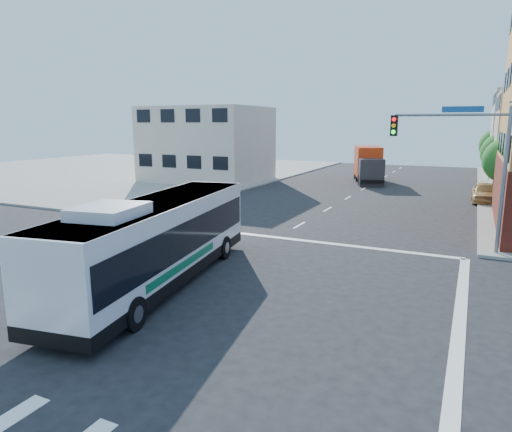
% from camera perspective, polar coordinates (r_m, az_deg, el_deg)
% --- Properties ---
extents(ground, '(120.00, 120.00, 0.00)m').
position_cam_1_polar(ground, '(17.34, -9.75, -9.60)').
color(ground, black).
rests_on(ground, ground).
extents(sidewalk_nw, '(50.00, 50.00, 0.15)m').
position_cam_1_polar(sidewalk_nw, '(65.83, -17.23, 5.57)').
color(sidewalk_nw, gray).
rests_on(sidewalk_nw, ground).
extents(building_west, '(12.06, 10.06, 8.00)m').
position_cam_1_polar(building_west, '(50.67, -6.13, 8.88)').
color(building_west, beige).
rests_on(building_west, ground).
extents(signal_mast_ne, '(7.91, 1.13, 8.07)m').
position_cam_1_polar(signal_mast_ne, '(23.80, 24.73, 7.51)').
color(signal_mast_ne, slate).
rests_on(signal_mast_ne, ground).
extents(street_tree_a, '(3.60, 3.60, 5.53)m').
position_cam_1_polar(street_tree_a, '(41.22, 29.02, 6.39)').
color(street_tree_a, '#382214').
rests_on(street_tree_a, ground).
extents(street_tree_b, '(3.80, 3.80, 5.79)m').
position_cam_1_polar(street_tree_b, '(49.19, 28.54, 7.21)').
color(street_tree_b, '#382214').
rests_on(street_tree_b, ground).
extents(street_tree_c, '(3.40, 3.40, 5.29)m').
position_cam_1_polar(street_tree_c, '(57.19, 28.16, 7.35)').
color(street_tree_c, '#382214').
rests_on(street_tree_c, ground).
extents(street_tree_d, '(4.00, 4.00, 6.03)m').
position_cam_1_polar(street_tree_d, '(65.16, 27.92, 8.07)').
color(street_tree_d, '#382214').
rests_on(street_tree_d, ground).
extents(transit_bus, '(4.58, 12.61, 3.65)m').
position_cam_1_polar(transit_bus, '(18.01, -12.12, -2.94)').
color(transit_bus, black).
rests_on(transit_bus, ground).
extents(box_truck, '(4.86, 8.77, 3.80)m').
position_cam_1_polar(box_truck, '(50.97, 13.87, 6.19)').
color(box_truck, '#28282D').
rests_on(box_truck, ground).
extents(parked_car, '(2.06, 4.80, 1.62)m').
position_cam_1_polar(parked_car, '(40.93, 26.70, 2.65)').
color(parked_car, tan).
rests_on(parked_car, ground).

